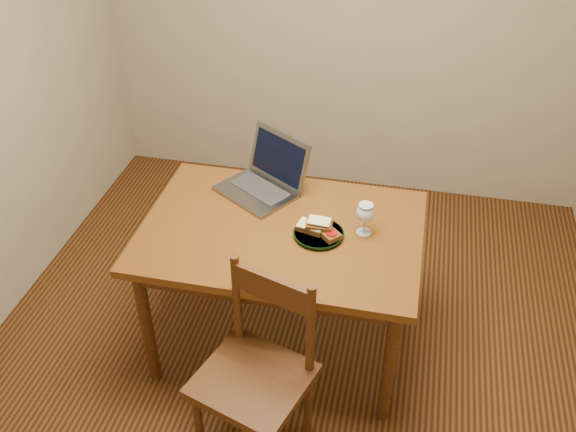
% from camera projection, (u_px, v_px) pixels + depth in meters
% --- Properties ---
extents(floor, '(3.20, 3.20, 0.02)m').
position_uv_depth(floor, '(296.00, 342.00, 3.41)').
color(floor, black).
rests_on(floor, ground).
extents(back_wall, '(3.20, 0.02, 2.60)m').
position_uv_depth(back_wall, '(352.00, 0.00, 3.90)').
color(back_wall, gray).
rests_on(back_wall, floor).
extents(table, '(1.30, 0.90, 0.74)m').
position_uv_depth(table, '(281.00, 243.00, 3.03)').
color(table, '#46210B').
rests_on(table, floor).
extents(chair, '(0.54, 0.53, 0.47)m').
position_uv_depth(chair, '(256.00, 367.00, 2.62)').
color(chair, '#35170B').
rests_on(chair, floor).
extents(plate, '(0.23, 0.23, 0.02)m').
position_uv_depth(plate, '(319.00, 234.00, 2.93)').
color(plate, black).
rests_on(plate, table).
extents(sandwich_cheese, '(0.14, 0.10, 0.04)m').
position_uv_depth(sandwich_cheese, '(311.00, 227.00, 2.93)').
color(sandwich_cheese, '#381E0C').
rests_on(sandwich_cheese, plate).
extents(sandwich_tomato, '(0.14, 0.14, 0.04)m').
position_uv_depth(sandwich_tomato, '(328.00, 232.00, 2.90)').
color(sandwich_tomato, '#381E0C').
rests_on(sandwich_tomato, plate).
extents(sandwich_top, '(0.12, 0.07, 0.04)m').
position_uv_depth(sandwich_top, '(319.00, 224.00, 2.90)').
color(sandwich_top, '#381E0C').
rests_on(sandwich_top, plate).
extents(milk_glass, '(0.08, 0.08, 0.16)m').
position_uv_depth(milk_glass, '(365.00, 219.00, 2.91)').
color(milk_glass, white).
rests_on(milk_glass, table).
extents(laptop, '(0.50, 0.49, 0.27)m').
position_uv_depth(laptop, '(266.00, 176.00, 3.21)').
color(laptop, slate).
rests_on(laptop, table).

